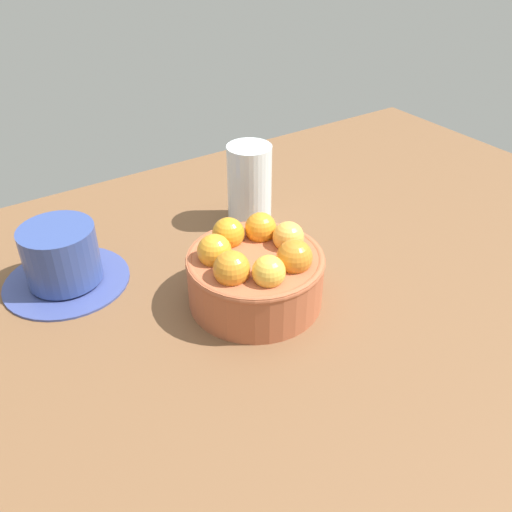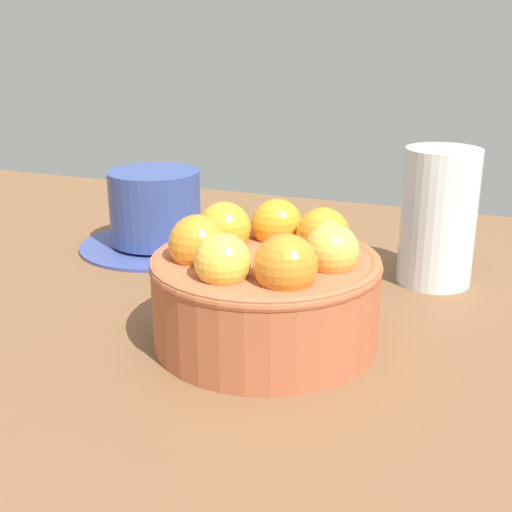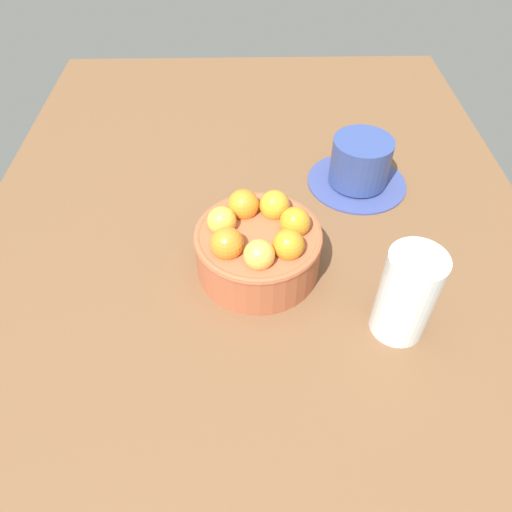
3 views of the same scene
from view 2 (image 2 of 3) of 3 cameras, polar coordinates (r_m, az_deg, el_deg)
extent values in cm
cube|color=brown|center=(49.13, 0.78, -9.13)|extent=(126.09, 80.28, 3.85)
cylinder|color=#AD5938|center=(46.95, 0.80, -3.71)|extent=(15.69, 15.69, 6.23)
torus|color=#AD5938|center=(45.96, 0.82, -0.59)|extent=(15.89, 15.89, 1.00)
sphere|color=orange|center=(47.75, 5.67, 1.86)|extent=(3.78, 3.78, 3.78)
sphere|color=orange|center=(49.82, 1.77, 2.68)|extent=(3.83, 3.83, 3.83)
sphere|color=orange|center=(48.88, -2.71, 2.34)|extent=(3.89, 3.89, 3.89)
sphere|color=orange|center=(45.53, -4.94, 1.01)|extent=(4.02, 4.02, 4.02)
sphere|color=#F1B841|center=(42.08, -2.84, -0.48)|extent=(3.62, 3.62, 3.62)
sphere|color=orange|center=(41.35, 2.52, -0.84)|extent=(4.03, 4.03, 4.03)
sphere|color=#F1AD48|center=(44.01, 6.32, 0.32)|extent=(3.67, 3.67, 3.67)
cylinder|color=#3B4789|center=(68.53, -8.38, 1.06)|extent=(15.33, 15.33, 0.60)
cylinder|color=#33478C|center=(67.44, -8.53, 4.17)|extent=(8.97, 8.97, 7.12)
cylinder|color=silver|center=(58.92, 15.17, 3.20)|extent=(6.29, 6.29, 11.64)
camera|label=1|loc=(0.48, -81.35, 28.96)|focal=38.65mm
camera|label=3|loc=(0.54, 66.38, 37.19)|focal=33.50mm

